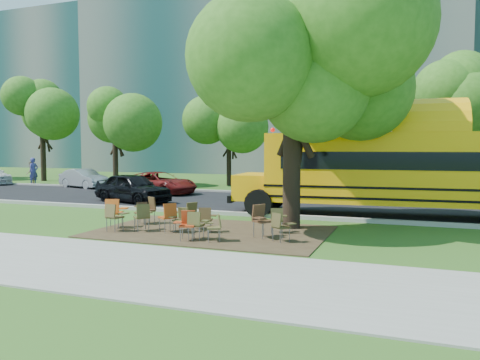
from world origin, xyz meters
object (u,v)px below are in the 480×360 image
at_px(chair_5, 187,222).
at_px(pedestrian_a, 34,171).
at_px(chair_8, 142,211).
at_px(school_bus, 423,169).
at_px(chair_12, 261,218).
at_px(chair_9, 148,208).
at_px(chair_11, 206,217).
at_px(chair_4, 196,223).
at_px(chair_2, 143,215).
at_px(chair_14, 169,214).
at_px(chair_1, 114,215).
at_px(chair_13, 277,218).
at_px(chair_10, 193,213).
at_px(chair_3, 181,217).
at_px(main_tree, 293,59).
at_px(chair_0, 114,210).
at_px(chair_7, 280,224).
at_px(pedestrian_b, 31,173).
at_px(bg_car_silver, 84,179).
at_px(black_car, 133,188).
at_px(chair_6, 215,225).

height_order(chair_5, pedestrian_a, pedestrian_a).
distance_m(chair_8, pedestrian_a, 19.66).
relative_size(school_bus, chair_12, 13.39).
relative_size(chair_5, chair_9, 0.91).
xyz_separation_m(chair_11, pedestrian_a, (-18.55, 12.30, 0.45)).
distance_m(chair_4, chair_5, 0.27).
distance_m(chair_2, chair_14, 0.82).
height_order(chair_1, chair_13, chair_1).
bearing_deg(chair_10, chair_13, 124.56).
distance_m(chair_3, chair_13, 2.91).
distance_m(main_tree, chair_3, 6.00).
distance_m(chair_0, chair_7, 5.53).
distance_m(chair_1, chair_11, 2.83).
relative_size(chair_0, pedestrian_b, 0.61).
relative_size(chair_4, bg_car_silver, 0.22).
xyz_separation_m(chair_4, chair_10, (-0.84, 1.51, 0.02)).
height_order(chair_14, pedestrian_b, pedestrian_b).
bearing_deg(chair_11, black_car, 119.53).
height_order(chair_2, chair_14, chair_14).
relative_size(chair_0, chair_5, 1.16).
distance_m(chair_4, chair_7, 2.33).
bearing_deg(chair_7, pedestrian_b, -175.72).
bearing_deg(chair_8, chair_9, -8.16).
bearing_deg(chair_0, chair_1, -73.15).
bearing_deg(chair_5, chair_0, -33.72).
xyz_separation_m(chair_3, black_car, (-5.72, 6.14, 0.22)).
xyz_separation_m(chair_1, chair_11, (2.73, 0.76, -0.04)).
height_order(chair_1, chair_8, chair_1).
xyz_separation_m(chair_7, chair_12, (-0.70, 0.46, 0.09)).
bearing_deg(chair_3, chair_9, -24.49).
xyz_separation_m(main_tree, chair_11, (-2.18, -1.74, -4.85)).
height_order(chair_0, black_car, black_car).
bearing_deg(chair_3, chair_2, 18.18).
distance_m(school_bus, chair_6, 8.47).
relative_size(chair_0, chair_3, 1.25).
xyz_separation_m(chair_11, black_car, (-6.47, 5.93, 0.20)).
distance_m(main_tree, pedestrian_a, 23.68).
relative_size(chair_8, chair_14, 0.85).
bearing_deg(chair_11, chair_1, 177.70).
relative_size(chair_7, chair_12, 0.85).
relative_size(chair_4, chair_6, 1.06).
xyz_separation_m(chair_8, pedestrian_a, (-15.88, 11.59, 0.46)).
distance_m(chair_3, chair_9, 2.07).
xyz_separation_m(chair_7, bg_car_silver, (-16.26, 12.16, 0.10)).
bearing_deg(chair_3, chair_7, -179.89).
relative_size(chair_6, chair_7, 0.94).
distance_m(black_car, bg_car_silver, 9.28).
xyz_separation_m(chair_12, bg_car_silver, (-15.57, 11.70, 0.02)).
bearing_deg(chair_3, pedestrian_a, -28.77).
bearing_deg(chair_5, chair_7, 177.49).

